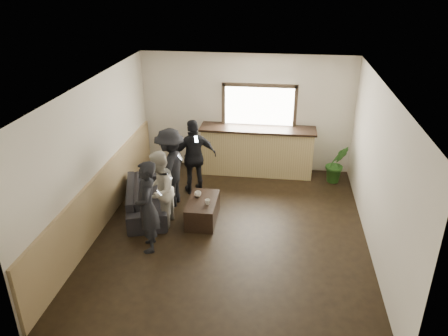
# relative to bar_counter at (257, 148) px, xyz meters

# --- Properties ---
(ground) EXTENTS (5.00, 6.00, 0.01)m
(ground) POSITION_rel_bar_counter_xyz_m (-0.30, -2.70, -0.64)
(ground) COLOR black
(room_shell) EXTENTS (5.01, 6.01, 2.80)m
(room_shell) POSITION_rel_bar_counter_xyz_m (-1.04, -2.70, 0.83)
(room_shell) COLOR silver
(room_shell) RESTS_ON ground
(bar_counter) EXTENTS (2.70, 0.68, 2.13)m
(bar_counter) POSITION_rel_bar_counter_xyz_m (0.00, 0.00, 0.00)
(bar_counter) COLOR tan
(bar_counter) RESTS_ON ground
(sofa) EXTENTS (1.31, 2.08, 0.57)m
(sofa) POSITION_rel_bar_counter_xyz_m (-2.11, -2.13, -0.36)
(sofa) COLOR black
(sofa) RESTS_ON ground
(coffee_table) EXTENTS (0.56, 1.00, 0.44)m
(coffee_table) POSITION_rel_bar_counter_xyz_m (-0.90, -2.36, -0.42)
(coffee_table) COLOR black
(coffee_table) RESTS_ON ground
(cup_a) EXTENTS (0.17, 0.17, 0.10)m
(cup_a) POSITION_rel_bar_counter_xyz_m (-1.02, -2.22, -0.15)
(cup_a) COLOR silver
(cup_a) RESTS_ON coffee_table
(cup_b) EXTENTS (0.14, 0.14, 0.10)m
(cup_b) POSITION_rel_bar_counter_xyz_m (-0.78, -2.49, -0.15)
(cup_b) COLOR silver
(cup_b) RESTS_ON coffee_table
(potted_plant) EXTENTS (0.58, 0.51, 0.91)m
(potted_plant) POSITION_rel_bar_counter_xyz_m (1.85, -0.27, -0.19)
(potted_plant) COLOR #2D6623
(potted_plant) RESTS_ON ground
(person_a) EXTENTS (0.55, 0.69, 1.67)m
(person_a) POSITION_rel_bar_counter_xyz_m (-1.66, -3.41, 0.19)
(person_a) COLOR black
(person_a) RESTS_ON ground
(person_b) EXTENTS (0.59, 0.75, 1.53)m
(person_b) POSITION_rel_bar_counter_xyz_m (-1.66, -2.67, 0.13)
(person_b) COLOR beige
(person_b) RESTS_ON ground
(person_c) EXTENTS (0.76, 1.15, 1.67)m
(person_c) POSITION_rel_bar_counter_xyz_m (-1.66, -1.80, 0.19)
(person_c) COLOR black
(person_c) RESTS_ON ground
(person_d) EXTENTS (1.06, 0.79, 1.67)m
(person_d) POSITION_rel_bar_counter_xyz_m (-1.28, -1.20, 0.20)
(person_d) COLOR black
(person_d) RESTS_ON ground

